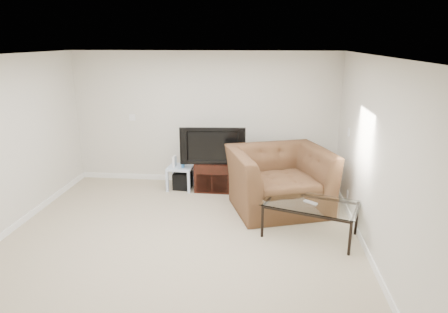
# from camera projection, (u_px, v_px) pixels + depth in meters

# --- Properties ---
(floor) EXTENTS (5.00, 5.00, 0.00)m
(floor) POSITION_uv_depth(u_px,v_px,m) (179.00, 242.00, 5.50)
(floor) COLOR tan
(floor) RESTS_ON ground
(ceiling) EXTENTS (5.00, 5.00, 0.00)m
(ceiling) POSITION_uv_depth(u_px,v_px,m) (173.00, 56.00, 4.80)
(ceiling) COLOR white
(ceiling) RESTS_ON ground
(wall_back) EXTENTS (5.00, 0.02, 2.50)m
(wall_back) POSITION_uv_depth(u_px,v_px,m) (205.00, 119.00, 7.54)
(wall_back) COLOR silver
(wall_back) RESTS_ON ground
(wall_right) EXTENTS (0.02, 5.00, 2.50)m
(wall_right) POSITION_uv_depth(u_px,v_px,m) (376.00, 161.00, 4.91)
(wall_right) COLOR silver
(wall_right) RESTS_ON ground
(plate_back) EXTENTS (0.12, 0.02, 0.12)m
(plate_back) POSITION_uv_depth(u_px,v_px,m) (132.00, 117.00, 7.66)
(plate_back) COLOR white
(plate_back) RESTS_ON wall_back
(plate_right_switch) EXTENTS (0.02, 0.09, 0.13)m
(plate_right_switch) POSITION_uv_depth(u_px,v_px,m) (349.00, 132.00, 6.44)
(plate_right_switch) COLOR white
(plate_right_switch) RESTS_ON wall_right
(plate_right_outlet) EXTENTS (0.02, 0.08, 0.12)m
(plate_right_outlet) POSITION_uv_depth(u_px,v_px,m) (347.00, 194.00, 6.42)
(plate_right_outlet) COLOR white
(plate_right_outlet) RESTS_ON wall_right
(tv_stand) EXTENTS (0.65, 0.46, 0.54)m
(tv_stand) POSITION_uv_depth(u_px,v_px,m) (213.00, 176.00, 7.36)
(tv_stand) COLOR black
(tv_stand) RESTS_ON floor
(dvd_player) EXTENTS (0.38, 0.27, 0.05)m
(dvd_player) POSITION_uv_depth(u_px,v_px,m) (213.00, 167.00, 7.28)
(dvd_player) COLOR black
(dvd_player) RESTS_ON tv_stand
(television) EXTENTS (1.09, 0.29, 0.67)m
(television) POSITION_uv_depth(u_px,v_px,m) (213.00, 144.00, 7.17)
(television) COLOR black
(television) RESTS_ON tv_stand
(side_table) EXTENTS (0.48, 0.48, 0.43)m
(side_table) POSITION_uv_depth(u_px,v_px,m) (181.00, 177.00, 7.44)
(side_table) COLOR #B0C0D3
(side_table) RESTS_ON floor
(subwoofer) EXTENTS (0.33, 0.33, 0.31)m
(subwoofer) POSITION_uv_depth(u_px,v_px,m) (183.00, 180.00, 7.47)
(subwoofer) COLOR black
(subwoofer) RESTS_ON floor
(game_console) EXTENTS (0.05, 0.15, 0.20)m
(game_console) POSITION_uv_depth(u_px,v_px,m) (174.00, 161.00, 7.35)
(game_console) COLOR white
(game_console) RESTS_ON side_table
(game_case) EXTENTS (0.05, 0.13, 0.17)m
(game_case) POSITION_uv_depth(u_px,v_px,m) (183.00, 162.00, 7.33)
(game_case) COLOR #337FCC
(game_case) RESTS_ON side_table
(recliner) EXTENTS (1.77, 1.44, 1.34)m
(recliner) POSITION_uv_depth(u_px,v_px,m) (279.00, 169.00, 6.45)
(recliner) COLOR #4B2B1C
(recliner) RESTS_ON floor
(coffee_table) EXTENTS (1.45, 1.10, 0.50)m
(coffee_table) POSITION_uv_depth(u_px,v_px,m) (310.00, 219.00, 5.63)
(coffee_table) COLOR black
(coffee_table) RESTS_ON floor
(remote) EXTENTS (0.19, 0.17, 0.02)m
(remote) POSITION_uv_depth(u_px,v_px,m) (310.00, 202.00, 5.54)
(remote) COLOR #B2B2B7
(remote) RESTS_ON coffee_table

